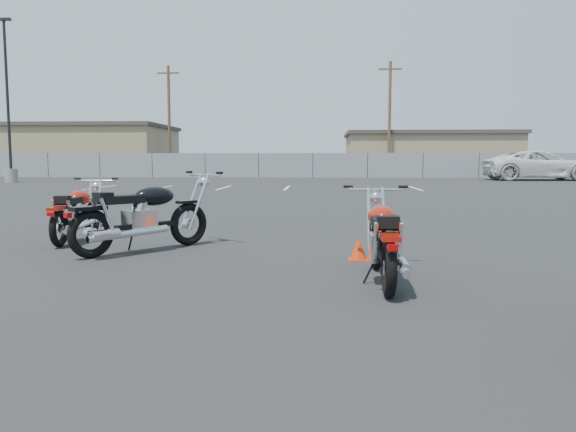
# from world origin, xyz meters

# --- Properties ---
(ground) EXTENTS (120.00, 120.00, 0.00)m
(ground) POSITION_xyz_m (0.00, 0.00, 0.00)
(ground) COLOR black
(ground) RESTS_ON ground
(motorcycle_front_red) EXTENTS (0.81, 2.09, 1.02)m
(motorcycle_front_red) POSITION_xyz_m (-3.46, 2.71, 0.47)
(motorcycle_front_red) COLOR black
(motorcycle_front_red) RESTS_ON ground
(motorcycle_second_black) EXTENTS (1.90, 2.09, 1.17)m
(motorcycle_second_black) POSITION_xyz_m (-2.00, 1.68, 0.53)
(motorcycle_second_black) COLOR black
(motorcycle_second_black) RESTS_ON ground
(motorcycle_third_red) EXTENTS (0.81, 2.11, 1.03)m
(motorcycle_third_red) POSITION_xyz_m (1.30, -0.21, 0.47)
(motorcycle_third_red) COLOR black
(motorcycle_third_red) RESTS_ON ground
(training_cone_near) EXTENTS (0.26, 0.26, 0.31)m
(training_cone_near) POSITION_xyz_m (1.12, 1.16, 0.15)
(training_cone_near) COLOR red
(training_cone_near) RESTS_ON ground
(light_pole_west) EXTENTS (0.80, 0.70, 9.28)m
(light_pole_west) POSITION_xyz_m (-17.32, 25.17, 2.35)
(light_pole_west) COLOR gray
(light_pole_west) RESTS_ON ground
(chainlink_fence) EXTENTS (80.06, 0.06, 1.80)m
(chainlink_fence) POSITION_xyz_m (-0.00, 35.00, 0.90)
(chainlink_fence) COLOR slate
(chainlink_fence) RESTS_ON ground
(tan_building_west) EXTENTS (18.40, 10.40, 4.30)m
(tan_building_west) POSITION_xyz_m (-22.00, 42.00, 2.16)
(tan_building_west) COLOR #907F5D
(tan_building_west) RESTS_ON ground
(tan_building_east) EXTENTS (14.40, 9.40, 3.70)m
(tan_building_east) POSITION_xyz_m (10.00, 44.00, 1.86)
(tan_building_east) COLOR #907F5D
(tan_building_east) RESTS_ON ground
(utility_pole_b) EXTENTS (1.80, 0.24, 9.00)m
(utility_pole_b) POSITION_xyz_m (-12.00, 40.00, 4.69)
(utility_pole_b) COLOR #4F3725
(utility_pole_b) RESTS_ON ground
(utility_pole_c) EXTENTS (1.80, 0.24, 9.00)m
(utility_pole_c) POSITION_xyz_m (6.00, 39.00, 4.69)
(utility_pole_c) COLOR #4F3725
(utility_pole_c) RESTS_ON ground
(parking_line_stripes) EXTENTS (15.12, 4.00, 0.01)m
(parking_line_stripes) POSITION_xyz_m (-2.50, 20.00, 0.00)
(parking_line_stripes) COLOR silver
(parking_line_stripes) RESTS_ON ground
(white_van) EXTENTS (3.29, 7.93, 2.99)m
(white_van) POSITION_xyz_m (14.69, 30.83, 1.50)
(white_van) COLOR silver
(white_van) RESTS_ON ground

